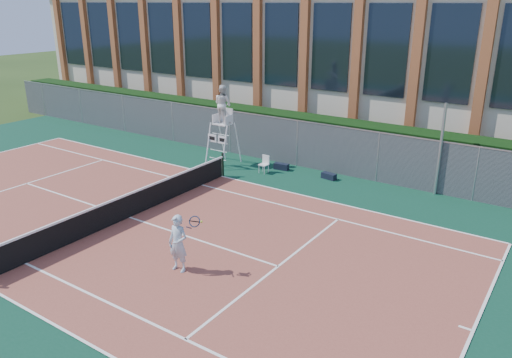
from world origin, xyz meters
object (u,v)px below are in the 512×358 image
Objects in this scene: umpire_chair at (223,106)px; tennis_player at (178,243)px; steel_pole at (440,150)px; plastic_chair at (265,163)px.

umpire_chair is 10.43m from tennis_player.
tennis_player is (-4.46, -10.50, -0.99)m from steel_pole.
plastic_chair is 0.47× the size of tennis_player.
steel_pole is 11.45m from tennis_player.
plastic_chair is (-7.28, -1.62, -1.41)m from steel_pole.
steel_pole is 2.17× the size of tennis_player.
steel_pole reaches higher than tennis_player.
steel_pole reaches higher than plastic_chair.
tennis_player is at bearing -72.33° from plastic_chair.
steel_pole is at bearing 12.55° from plastic_chair.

